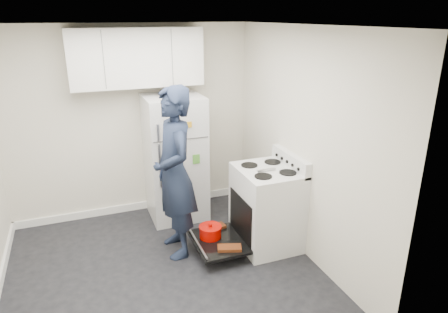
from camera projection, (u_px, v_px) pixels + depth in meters
name	position (u px, v px, depth m)	size (l,w,h in m)	color
room	(154.00, 166.00, 3.85)	(3.21, 3.21, 2.51)	black
electric_range	(266.00, 208.00, 4.64)	(0.66, 0.76, 1.10)	silver
open_oven_door	(215.00, 238.00, 4.57)	(0.55, 0.70, 0.21)	black
refrigerator	(175.00, 157.00, 5.22)	(0.72, 0.74, 1.71)	silver
upper_cabinets	(136.00, 58.00, 4.82)	(1.60, 0.33, 0.70)	silver
person	(175.00, 174.00, 4.34)	(0.70, 0.46, 1.92)	#172035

